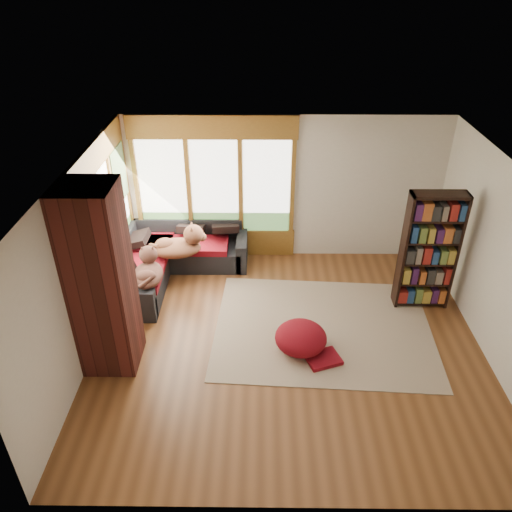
% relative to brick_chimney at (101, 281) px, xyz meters
% --- Properties ---
extents(floor, '(5.50, 5.50, 0.00)m').
position_rel_brick_chimney_xyz_m(floor, '(2.40, 0.35, -1.30)').
color(floor, brown).
rests_on(floor, ground).
extents(ceiling, '(5.50, 5.50, 0.00)m').
position_rel_brick_chimney_xyz_m(ceiling, '(2.40, 0.35, 1.30)').
color(ceiling, white).
extents(wall_back, '(5.50, 0.04, 2.60)m').
position_rel_brick_chimney_xyz_m(wall_back, '(2.40, 2.85, 0.00)').
color(wall_back, silver).
rests_on(wall_back, ground).
extents(wall_front, '(5.50, 0.04, 2.60)m').
position_rel_brick_chimney_xyz_m(wall_front, '(2.40, -2.15, 0.00)').
color(wall_front, silver).
rests_on(wall_front, ground).
extents(wall_left, '(0.04, 5.00, 2.60)m').
position_rel_brick_chimney_xyz_m(wall_left, '(-0.35, 0.35, 0.00)').
color(wall_left, silver).
rests_on(wall_left, ground).
extents(wall_right, '(0.04, 5.00, 2.60)m').
position_rel_brick_chimney_xyz_m(wall_right, '(5.15, 0.35, 0.00)').
color(wall_right, silver).
rests_on(wall_right, ground).
extents(windows_back, '(2.82, 0.10, 1.90)m').
position_rel_brick_chimney_xyz_m(windows_back, '(1.20, 2.82, 0.05)').
color(windows_back, brown).
rests_on(windows_back, wall_back).
extents(windows_left, '(0.10, 2.62, 1.90)m').
position_rel_brick_chimney_xyz_m(windows_left, '(-0.32, 1.55, 0.05)').
color(windows_left, brown).
rests_on(windows_left, wall_left).
extents(roller_blind, '(0.03, 0.72, 0.90)m').
position_rel_brick_chimney_xyz_m(roller_blind, '(-0.29, 2.38, 0.45)').
color(roller_blind, '#5F824F').
rests_on(roller_blind, wall_left).
extents(brick_chimney, '(0.70, 0.70, 2.60)m').
position_rel_brick_chimney_xyz_m(brick_chimney, '(0.00, 0.00, 0.00)').
color(brick_chimney, '#471914').
rests_on(brick_chimney, ground).
extents(sectional_sofa, '(2.20, 2.20, 0.80)m').
position_rel_brick_chimney_xyz_m(sectional_sofa, '(0.45, 2.05, -1.00)').
color(sectional_sofa, black).
rests_on(sectional_sofa, ground).
extents(area_rug, '(3.34, 2.63, 0.01)m').
position_rel_brick_chimney_xyz_m(area_rug, '(2.94, 0.69, -1.29)').
color(area_rug, beige).
rests_on(area_rug, ground).
extents(bookshelf, '(0.82, 0.27, 1.92)m').
position_rel_brick_chimney_xyz_m(bookshelf, '(4.54, 1.33, -0.34)').
color(bookshelf, black).
rests_on(bookshelf, ground).
extents(pouf, '(0.87, 0.87, 0.40)m').
position_rel_brick_chimney_xyz_m(pouf, '(2.57, 0.23, -1.09)').
color(pouf, maroon).
rests_on(pouf, area_rug).
extents(dog_tan, '(0.92, 0.64, 0.47)m').
position_rel_brick_chimney_xyz_m(dog_tan, '(0.67, 1.98, -0.52)').
color(dog_tan, brown).
rests_on(dog_tan, sectional_sofa).
extents(dog_brindle, '(0.52, 0.78, 0.41)m').
position_rel_brick_chimney_xyz_m(dog_brindle, '(0.27, 1.25, -0.56)').
color(dog_brindle, '#39221D').
rests_on(dog_brindle, sectional_sofa).
extents(throw_pillows, '(1.98, 1.68, 0.45)m').
position_rel_brick_chimney_xyz_m(throw_pillows, '(0.53, 2.10, -0.52)').
color(throw_pillows, black).
rests_on(throw_pillows, sectional_sofa).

